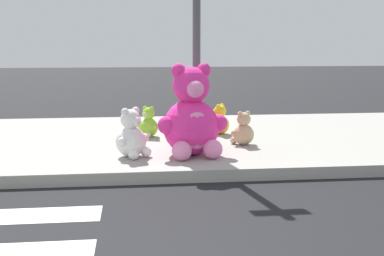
% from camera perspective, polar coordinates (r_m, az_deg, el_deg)
% --- Properties ---
extents(sidewalk, '(28.00, 4.40, 0.15)m').
position_cam_1_polar(sidewalk, '(8.13, -7.24, -1.55)').
color(sidewalk, '#9E9B93').
rests_on(sidewalk, ground_plane).
extents(sign_pole, '(0.56, 0.11, 3.20)m').
position_cam_1_polar(sign_pole, '(7.23, 0.51, 11.28)').
color(sign_pole, '#4C4C51').
rests_on(sign_pole, sidewalk).
extents(plush_pink_large, '(0.92, 0.83, 1.20)m').
position_cam_1_polar(plush_pink_large, '(6.71, -0.01, 0.99)').
color(plush_pink_large, '#F22D93').
rests_on(plush_pink_large, sidewalk).
extents(plush_yellow, '(0.35, 0.34, 0.49)m').
position_cam_1_polar(plush_yellow, '(8.33, 3.02, 0.68)').
color(plush_yellow, yellow).
rests_on(plush_yellow, sidewalk).
extents(plush_lime, '(0.34, 0.35, 0.48)m').
position_cam_1_polar(plush_lime, '(8.10, -4.88, 0.38)').
color(plush_lime, '#8CD133').
rests_on(plush_lime, sidewalk).
extents(plush_white, '(0.46, 0.46, 0.65)m').
position_cam_1_polar(plush_white, '(6.70, -6.65, -1.02)').
color(plush_white, white).
rests_on(plush_white, sidewalk).
extents(plush_red, '(0.42, 0.47, 0.61)m').
position_cam_1_polar(plush_red, '(7.95, 0.44, 0.62)').
color(plush_red, red).
rests_on(plush_red, sidewalk).
extents(plush_tan, '(0.36, 0.35, 0.49)m').
position_cam_1_polar(plush_tan, '(7.49, 5.65, -0.35)').
color(plush_tan, tan).
rests_on(plush_tan, sidewalk).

